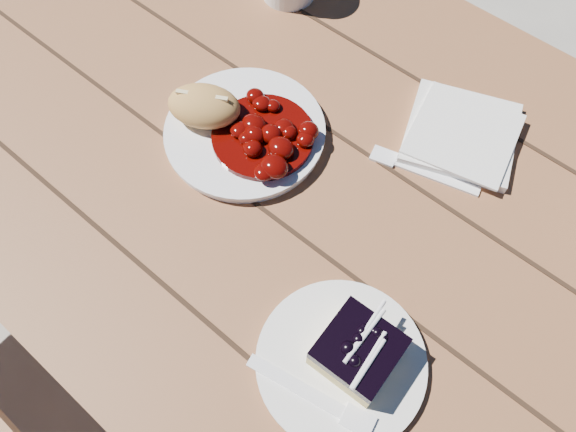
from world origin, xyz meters
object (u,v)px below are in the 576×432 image
Objects in this scene: bread_roll at (204,106)px; dessert_plate at (341,362)px; blueberry_cake at (358,351)px; main_plate at (245,133)px; picnic_table at (345,258)px.

dessert_plate is at bearing -22.70° from bread_roll.
main_plate is at bearing 151.14° from blueberry_cake.
picnic_table is at bearing 123.92° from blueberry_cake.
blueberry_cake reaches higher than picnic_table.
picnic_table is at bearing 6.07° from bread_roll.
picnic_table is 0.26m from dessert_plate.
picnic_table is at bearing 1.88° from main_plate.
bread_roll reaches higher than picnic_table.
dessert_plate is at bearing -58.28° from picnic_table.
blueberry_cake reaches higher than dessert_plate.
bread_roll is 0.39m from dessert_plate.
bread_roll reaches higher than dessert_plate.
blueberry_cake is (0.01, 0.01, 0.03)m from dessert_plate.
blueberry_cake is at bearing -26.33° from main_plate.
dessert_plate is 2.22× the size of blueberry_cake.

